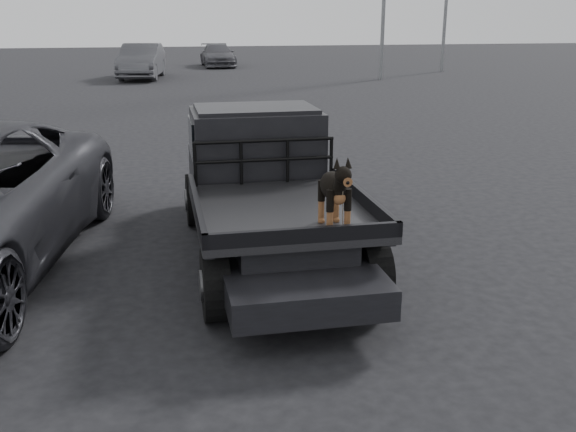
{
  "coord_description": "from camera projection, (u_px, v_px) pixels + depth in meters",
  "views": [
    {
      "loc": [
        -0.87,
        -6.2,
        2.99
      ],
      "look_at": [
        0.26,
        -0.59,
        1.19
      ],
      "focal_mm": 40.0,
      "sensor_mm": 36.0,
      "label": 1
    }
  ],
  "objects": [
    {
      "name": "ground",
      "position": [
        254.0,
        307.0,
        6.85
      ],
      "size": [
        120.0,
        120.0,
        0.0
      ],
      "primitive_type": "plane",
      "color": "black",
      "rests_on": "ground"
    },
    {
      "name": "flatbed_ute",
      "position": [
        268.0,
        221.0,
        8.21
      ],
      "size": [
        2.0,
        5.4,
        0.92
      ],
      "primitive_type": null,
      "color": "black",
      "rests_on": "ground"
    },
    {
      "name": "ute_cab",
      "position": [
        256.0,
        139.0,
        8.83
      ],
      "size": [
        1.72,
        1.3,
        0.88
      ],
      "primitive_type": null,
      "color": "black",
      "rests_on": "flatbed_ute"
    },
    {
      "name": "headache_rack",
      "position": [
        265.0,
        162.0,
        8.18
      ],
      "size": [
        1.8,
        0.08,
        0.55
      ],
      "primitive_type": null,
      "color": "black",
      "rests_on": "flatbed_ute"
    },
    {
      "name": "dog",
      "position": [
        334.0,
        192.0,
        6.42
      ],
      "size": [
        0.32,
        0.6,
        0.74
      ],
      "primitive_type": null,
      "color": "black",
      "rests_on": "flatbed_ute"
    },
    {
      "name": "distant_car_a",
      "position": [
        142.0,
        61.0,
        31.28
      ],
      "size": [
        2.39,
        5.23,
        1.66
      ],
      "primitive_type": "imported",
      "rotation": [
        0.0,
        0.0,
        -0.13
      ],
      "color": "#47484D",
      "rests_on": "ground"
    },
    {
      "name": "distant_car_b",
      "position": [
        218.0,
        55.0,
        38.69
      ],
      "size": [
        1.92,
        4.59,
        1.33
      ],
      "primitive_type": "imported",
      "rotation": [
        0.0,
        0.0,
        0.01
      ],
      "color": "#4E4E54",
      "rests_on": "ground"
    }
  ]
}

